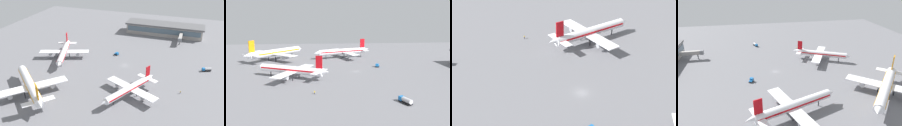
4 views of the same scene
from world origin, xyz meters
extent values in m
plane|color=slate|center=(0.00, 0.00, 0.00)|extent=(288.00, 288.00, 0.00)
cube|color=#9E9993|center=(-16.23, -78.00, 4.39)|extent=(69.68, 18.67, 8.78)
cube|color=#4C6070|center=(-16.23, -68.48, 5.64)|extent=(66.89, 0.30, 4.51)
cube|color=#59595B|center=(-16.23, -78.00, 9.41)|extent=(72.46, 19.42, 1.50)
cylinder|color=white|center=(-13.80, 36.67, 4.84)|extent=(19.89, 34.64, 4.03)
cone|color=white|center=(-5.12, 54.17, 4.84)|extent=(5.22, 5.31, 3.83)
cone|color=white|center=(-22.48, 19.16, 5.44)|extent=(5.13, 5.95, 3.23)
cube|color=red|center=(-13.80, 36.67, 5.14)|extent=(19.32, 33.36, 0.73)
cube|color=white|center=(-14.61, 35.02, 4.44)|extent=(33.81, 20.72, 0.36)
cylinder|color=#A5A8AD|center=(-23.35, 39.35, 3.02)|extent=(4.10, 5.25, 2.22)
cylinder|color=#A5A8AD|center=(-5.87, 30.69, 3.02)|extent=(4.10, 5.25, 2.22)
cube|color=white|center=(-21.12, 21.89, 5.24)|extent=(13.94, 9.13, 0.29)
cube|color=red|center=(-21.12, 21.89, 10.08)|extent=(1.95, 3.35, 6.45)
cylinder|color=black|center=(-8.10, 48.16, 1.41)|extent=(0.48, 0.48, 2.82)
cylinder|color=black|center=(-17.99, 35.47, 1.41)|extent=(0.48, 0.48, 2.82)
cylinder|color=black|center=(-12.21, 32.61, 1.41)|extent=(0.48, 0.48, 2.82)
cylinder|color=white|center=(46.93, 3.23, 5.17)|extent=(17.39, 38.32, 4.31)
cone|color=white|center=(39.82, 22.87, 5.17)|extent=(5.32, 5.45, 4.10)
cone|color=white|center=(54.04, -16.42, 5.82)|extent=(5.08, 6.24, 3.45)
cube|color=red|center=(46.93, 3.23, 5.50)|extent=(16.94, 36.88, 0.78)
cube|color=white|center=(47.59, 1.39, 4.74)|extent=(37.15, 18.57, 0.39)
cylinder|color=#A5A8AD|center=(37.79, -2.16, 3.23)|extent=(3.96, 5.60, 2.37)
cylinder|color=#A5A8AD|center=(57.40, 4.93, 3.23)|extent=(3.96, 5.60, 2.37)
cube|color=white|center=(52.93, -13.36, 5.61)|extent=(15.20, 8.37, 0.31)
cube|color=red|center=(52.93, -13.36, 10.78)|extent=(1.72, 3.70, 6.90)
cylinder|color=black|center=(42.26, 16.13, 1.51)|extent=(0.52, 0.52, 3.02)
cylinder|color=black|center=(44.75, -0.89, 1.51)|extent=(0.52, 0.52, 3.02)
cylinder|color=black|center=(51.24, 1.45, 1.51)|extent=(0.52, 0.52, 3.02)
cylinder|color=white|center=(41.37, 52.94, 5.91)|extent=(36.69, 33.50, 4.93)
cone|color=white|center=(59.18, 37.04, 5.91)|extent=(6.79, 6.77, 4.68)
cone|color=white|center=(23.56, 68.84, 6.65)|extent=(7.22, 7.04, 3.94)
cube|color=orange|center=(41.37, 52.94, 6.28)|extent=(35.42, 32.38, 0.89)
cube|color=white|center=(39.70, 54.43, 5.42)|extent=(33.68, 36.51, 0.44)
cylinder|color=#A5A8AD|center=(47.63, 63.32, 3.69)|extent=(6.15, 5.90, 2.71)
cylinder|color=#A5A8AD|center=(31.77, 45.54, 3.69)|extent=(6.15, 5.90, 2.71)
cube|color=white|center=(26.34, 66.36, 6.40)|extent=(14.33, 15.37, 0.35)
cube|color=orange|center=(26.34, 66.36, 12.32)|extent=(3.56, 3.26, 7.88)
cylinder|color=black|center=(53.07, 42.50, 1.72)|extent=(0.59, 0.59, 3.45)
cylinder|color=black|center=(41.32, 58.27, 1.72)|extent=(0.59, 0.59, 3.45)
cylinder|color=black|center=(36.07, 52.39, 1.72)|extent=(0.59, 0.59, 3.45)
cube|color=black|center=(11.34, -15.88, 0.55)|extent=(3.70, 3.03, 0.30)
cube|color=#1966B2|center=(10.70, -15.59, 1.50)|extent=(2.42, 2.47, 1.60)
cube|color=#3F596B|center=(9.96, -15.27, 1.82)|extent=(0.72, 1.49, 0.90)
cube|color=#1966B2|center=(12.17, -16.24, 0.95)|extent=(2.05, 2.30, 0.50)
cylinder|color=black|center=(9.93, -16.29, 0.40)|extent=(0.85, 0.60, 0.80)
cylinder|color=black|center=(10.70, -14.55, 0.40)|extent=(0.85, 0.60, 0.80)
cylinder|color=black|center=(11.98, -17.20, 0.40)|extent=(0.85, 0.60, 0.80)
cylinder|color=black|center=(12.75, -15.46, 0.40)|extent=(0.85, 0.60, 0.80)
cube|color=black|center=(-55.70, -10.63, 0.55)|extent=(6.56, 4.06, 0.30)
cube|color=#1966B2|center=(-53.60, -9.81, 1.50)|extent=(2.37, 2.42, 1.60)
cube|color=#3F596B|center=(-52.84, -9.51, 1.82)|extent=(0.65, 1.52, 0.90)
cylinder|color=#B7B7BC|center=(-56.53, -10.95, 1.60)|extent=(4.85, 3.31, 1.80)
cylinder|color=black|center=(-53.99, -8.94, 0.40)|extent=(0.85, 0.57, 0.80)
cylinder|color=black|center=(-53.30, -10.71, 0.40)|extent=(0.85, 0.57, 0.80)
cylinder|color=black|center=(-58.09, -10.54, 0.40)|extent=(0.85, 0.57, 0.80)
cylinder|color=black|center=(-57.40, -12.31, 0.40)|extent=(0.85, 0.57, 0.80)
cylinder|color=#1E2338|center=(-41.43, 24.08, 0.42)|extent=(0.44, 0.44, 0.85)
cylinder|color=yellow|center=(-41.43, 24.08, 1.15)|extent=(0.53, 0.53, 0.60)
sphere|color=tan|center=(-41.43, 24.08, 1.56)|extent=(0.22, 0.22, 0.22)
cylinder|color=yellow|center=(-41.63, 24.22, 1.15)|extent=(0.10, 0.10, 0.54)
cylinder|color=yellow|center=(-41.23, 23.95, 1.15)|extent=(0.10, 0.10, 0.54)
cube|color=#9E9993|center=(-33.03, -59.66, 5.20)|extent=(2.73, 14.59, 2.80)
cylinder|color=slate|center=(-33.08, -54.57, 1.90)|extent=(0.90, 0.90, 3.80)
cube|color=slate|center=(-33.10, -51.38, 5.20)|extent=(3.14, 2.43, 3.08)
camera|label=1|loc=(-44.61, 154.09, 80.32)|focal=40.00mm
camera|label=2|loc=(-144.67, 22.77, 33.75)|focal=40.35mm
camera|label=3|loc=(32.96, -70.42, 58.03)|focal=45.88mm
camera|label=4|loc=(123.49, -14.04, 60.35)|focal=33.23mm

